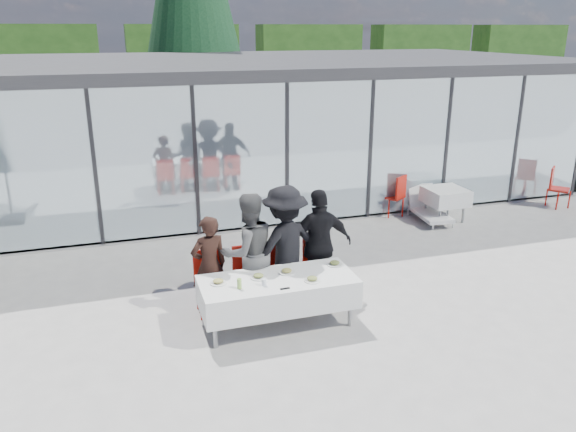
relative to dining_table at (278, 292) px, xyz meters
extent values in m
plane|color=#999691|center=(0.39, 0.08, -0.54)|extent=(90.00, 90.00, 0.00)
cube|color=gray|center=(2.39, 8.08, -0.49)|extent=(14.00, 8.00, 0.10)
cube|color=black|center=(2.39, 11.98, 1.06)|extent=(14.00, 0.20, 3.20)
cube|color=black|center=(-4.51, 8.08, 1.06)|extent=(0.20, 8.00, 3.20)
cube|color=black|center=(9.29, 8.08, 1.06)|extent=(0.20, 8.00, 3.20)
cube|color=silver|center=(2.39, 4.11, 1.06)|extent=(13.60, 0.06, 3.10)
cube|color=#2D2D30|center=(2.39, 7.68, 2.78)|extent=(14.80, 8.80, 0.24)
cube|color=#262628|center=(-2.47, 4.11, 1.06)|extent=(0.08, 0.10, 3.10)
cube|color=#262628|center=(-0.52, 4.11, 1.06)|extent=(0.08, 0.10, 3.10)
cube|color=#262628|center=(1.42, 4.11, 1.06)|extent=(0.08, 0.10, 3.10)
cube|color=#262628|center=(3.36, 4.11, 1.06)|extent=(0.08, 0.10, 3.10)
cube|color=#262628|center=(5.30, 4.11, 1.06)|extent=(0.08, 0.10, 3.10)
cube|color=#262628|center=(7.25, 4.11, 1.06)|extent=(0.08, 0.10, 3.10)
cube|color=#B3150B|center=(-0.11, 6.58, -0.09)|extent=(0.45, 0.45, 0.90)
cube|color=#B3150B|center=(1.39, 7.08, -0.09)|extent=(0.45, 0.45, 0.90)
cube|color=#B3150B|center=(3.89, 6.58, -0.09)|extent=(0.45, 0.45, 0.90)
cube|color=#B3150B|center=(5.89, 7.28, -0.09)|extent=(0.45, 0.45, 0.90)
cube|color=black|center=(-5.61, 28.08, 1.66)|extent=(6.50, 2.00, 4.40)
cube|color=black|center=(2.39, 28.08, 1.66)|extent=(6.50, 2.00, 4.40)
cube|color=black|center=(10.39, 28.08, 1.66)|extent=(6.50, 2.00, 4.40)
cube|color=black|center=(18.39, 28.08, 1.66)|extent=(6.50, 2.00, 4.40)
cube|color=black|center=(26.39, 28.08, 1.66)|extent=(6.50, 2.00, 4.40)
cube|color=silver|center=(0.00, 0.00, 0.00)|extent=(2.26, 0.96, 0.42)
cylinder|color=gray|center=(-1.00, -0.35, -0.18)|extent=(0.06, 0.06, 0.71)
cylinder|color=gray|center=(1.00, -0.35, -0.18)|extent=(0.06, 0.06, 0.71)
cylinder|color=gray|center=(-1.00, 0.35, -0.18)|extent=(0.06, 0.06, 0.71)
cylinder|color=gray|center=(1.00, 0.35, -0.18)|extent=(0.06, 0.06, 0.71)
imported|color=black|center=(-0.87, 0.68, 0.25)|extent=(0.69, 0.69, 1.57)
cube|color=#B3150B|center=(-0.87, 0.66, -0.09)|extent=(0.44, 0.44, 0.05)
cube|color=#B3150B|center=(-0.87, 0.86, 0.16)|extent=(0.44, 0.04, 0.55)
cylinder|color=#B3150B|center=(-1.05, 0.48, -0.32)|extent=(0.04, 0.04, 0.43)
cylinder|color=#B3150B|center=(-0.69, 0.48, -0.32)|extent=(0.04, 0.04, 0.43)
cylinder|color=#B3150B|center=(-1.05, 0.84, -0.32)|extent=(0.04, 0.04, 0.43)
cylinder|color=#B3150B|center=(-0.69, 0.84, -0.32)|extent=(0.04, 0.04, 0.43)
imported|color=#545454|center=(-0.27, 0.68, 0.39)|extent=(1.07, 1.07, 1.87)
cube|color=#B3150B|center=(-0.27, 0.66, -0.09)|extent=(0.44, 0.44, 0.05)
cube|color=#B3150B|center=(-0.27, 0.86, 0.16)|extent=(0.44, 0.04, 0.55)
cylinder|color=#B3150B|center=(-0.45, 0.48, -0.32)|extent=(0.04, 0.04, 0.43)
cylinder|color=#B3150B|center=(-0.09, 0.48, -0.32)|extent=(0.04, 0.04, 0.43)
cylinder|color=#B3150B|center=(-0.45, 0.84, -0.32)|extent=(0.04, 0.04, 0.43)
cylinder|color=#B3150B|center=(-0.09, 0.84, -0.32)|extent=(0.04, 0.04, 0.43)
imported|color=black|center=(0.32, 0.68, 0.43)|extent=(1.57, 1.57, 1.93)
cube|color=#B3150B|center=(0.32, 0.66, -0.09)|extent=(0.44, 0.44, 0.05)
cube|color=#B3150B|center=(0.32, 0.86, 0.16)|extent=(0.44, 0.04, 0.55)
cylinder|color=#B3150B|center=(0.14, 0.48, -0.32)|extent=(0.04, 0.04, 0.43)
cylinder|color=#B3150B|center=(0.50, 0.48, -0.32)|extent=(0.04, 0.04, 0.43)
cylinder|color=#B3150B|center=(0.14, 0.84, -0.32)|extent=(0.04, 0.04, 0.43)
cylinder|color=#B3150B|center=(0.50, 0.84, -0.32)|extent=(0.04, 0.04, 0.43)
imported|color=black|center=(0.89, 0.68, 0.37)|extent=(1.08, 1.08, 1.82)
cube|color=#B3150B|center=(0.89, 0.66, -0.09)|extent=(0.44, 0.44, 0.05)
cube|color=#B3150B|center=(0.89, 0.86, 0.16)|extent=(0.44, 0.04, 0.55)
cylinder|color=#B3150B|center=(0.71, 0.48, -0.32)|extent=(0.04, 0.04, 0.43)
cylinder|color=#B3150B|center=(1.07, 0.48, -0.32)|extent=(0.04, 0.04, 0.43)
cylinder|color=#B3150B|center=(0.71, 0.84, -0.32)|extent=(0.04, 0.04, 0.43)
cylinder|color=#B3150B|center=(1.07, 0.84, -0.32)|extent=(0.04, 0.04, 0.43)
cylinder|color=silver|center=(-0.85, 0.09, 0.22)|extent=(0.24, 0.24, 0.01)
ellipsoid|color=tan|center=(-0.85, 0.09, 0.25)|extent=(0.15, 0.15, 0.05)
cylinder|color=silver|center=(-0.26, 0.10, 0.22)|extent=(0.24, 0.24, 0.01)
ellipsoid|color=#416325|center=(-0.26, 0.10, 0.25)|extent=(0.15, 0.15, 0.05)
cylinder|color=silver|center=(0.18, 0.15, 0.22)|extent=(0.24, 0.24, 0.01)
ellipsoid|color=tan|center=(0.18, 0.15, 0.25)|extent=(0.15, 0.15, 0.05)
cylinder|color=silver|center=(0.97, 0.21, 0.22)|extent=(0.24, 0.24, 0.01)
ellipsoid|color=#416325|center=(0.97, 0.21, 0.25)|extent=(0.15, 0.15, 0.05)
cylinder|color=silver|center=(0.45, -0.23, 0.22)|extent=(0.24, 0.24, 0.01)
ellipsoid|color=#416325|center=(0.45, -0.23, 0.25)|extent=(0.15, 0.15, 0.05)
cylinder|color=#8CBB4E|center=(-0.60, -0.15, 0.29)|extent=(0.06, 0.06, 0.15)
cylinder|color=silver|center=(-0.25, -0.17, 0.26)|extent=(0.07, 0.07, 0.10)
cube|color=black|center=(0.00, -0.36, 0.22)|extent=(0.14, 0.03, 0.01)
cube|color=silver|center=(4.99, 3.47, 0.02)|extent=(0.86, 0.86, 0.36)
cylinder|color=gray|center=(4.69, 3.17, -0.18)|extent=(0.05, 0.05, 0.72)
cylinder|color=gray|center=(5.29, 3.17, -0.18)|extent=(0.05, 0.05, 0.72)
cylinder|color=gray|center=(4.69, 3.77, -0.18)|extent=(0.05, 0.05, 0.72)
cylinder|color=gray|center=(5.29, 3.77, -0.18)|extent=(0.05, 0.05, 0.72)
cube|color=#B3150B|center=(8.19, 3.48, -0.09)|extent=(0.62, 0.62, 0.05)
cube|color=#B3150B|center=(8.06, 3.63, 0.16)|extent=(0.35, 0.32, 0.55)
cylinder|color=#B3150B|center=(8.01, 3.30, -0.32)|extent=(0.04, 0.04, 0.43)
cylinder|color=#B3150B|center=(8.37, 3.30, -0.32)|extent=(0.04, 0.04, 0.43)
cylinder|color=#B3150B|center=(8.01, 3.66, -0.32)|extent=(0.04, 0.04, 0.43)
cylinder|color=#B3150B|center=(8.37, 3.66, -0.32)|extent=(0.04, 0.04, 0.43)
cube|color=#B3150B|center=(4.02, 4.13, -0.09)|extent=(0.61, 0.61, 0.05)
cube|color=#B3150B|center=(4.13, 3.97, 0.16)|extent=(0.39, 0.27, 0.55)
cylinder|color=#B3150B|center=(3.84, 3.95, -0.32)|extent=(0.04, 0.04, 0.43)
cylinder|color=#B3150B|center=(4.20, 3.95, -0.32)|extent=(0.04, 0.04, 0.43)
cylinder|color=#B3150B|center=(3.84, 4.31, -0.32)|extent=(0.04, 0.04, 0.43)
cylinder|color=#B3150B|center=(4.20, 4.31, -0.32)|extent=(0.04, 0.04, 0.43)
cube|color=silver|center=(4.64, 3.48, -0.36)|extent=(0.74, 1.36, 0.08)
cube|color=silver|center=(4.70, 4.02, -0.09)|extent=(0.62, 0.33, 0.54)
cylinder|color=silver|center=(4.39, 2.93, -0.47)|extent=(0.04, 0.04, 0.14)
cylinder|color=silver|center=(4.89, 2.93, -0.47)|extent=(0.04, 0.04, 0.14)
cylinder|color=silver|center=(4.39, 4.03, -0.47)|extent=(0.04, 0.04, 0.14)
cylinder|color=silver|center=(4.89, 4.03, -0.47)|extent=(0.04, 0.04, 0.14)
cylinder|color=#382316|center=(0.89, 13.08, 0.46)|extent=(0.44, 0.44, 2.00)
camera|label=1|loc=(-2.08, -7.09, 3.65)|focal=35.00mm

